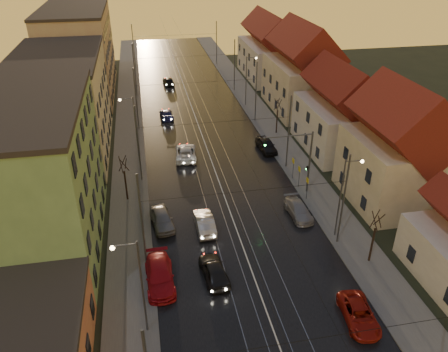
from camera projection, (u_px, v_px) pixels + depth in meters
ground at (275, 334)px, 30.77m from camera, size 160.00×160.00×0.00m
road at (197, 123)px, 65.07m from camera, size 16.00×120.00×0.04m
sidewalk_left at (129, 127)px, 63.39m from camera, size 4.00×120.00×0.15m
sidewalk_right at (262, 118)px, 66.69m from camera, size 4.00×120.00×0.15m
tram_rail_0 at (183, 124)px, 64.69m from camera, size 0.06×120.00×0.03m
tram_rail_1 at (192, 123)px, 64.93m from camera, size 0.06×120.00×0.03m
tram_rail_2 at (203, 122)px, 65.18m from camera, size 0.06×120.00×0.03m
tram_rail_3 at (212, 122)px, 65.42m from camera, size 0.06×120.00×0.03m
apartment_left_1 at (31, 181)px, 36.73m from camera, size 10.00×18.00×13.00m
apartment_left_2 at (63, 106)px, 54.12m from camera, size 10.00×20.00×12.00m
apartment_left_3 at (80, 53)px, 74.22m from camera, size 10.00×24.00×14.00m
house_right_1 at (398, 153)px, 43.79m from camera, size 8.67×10.20×10.80m
house_right_2 at (342, 115)px, 55.33m from camera, size 9.18×12.24×9.20m
house_right_3 at (302, 73)px, 67.63m from camera, size 9.18×14.28×11.50m
house_right_4 at (270, 51)px, 83.44m from camera, size 9.18×16.32×10.00m
catenary_pole_l_1 at (142, 223)px, 34.88m from camera, size 0.16×0.16×9.00m
catenary_pole_r_1 at (343, 201)px, 37.72m from camera, size 0.16×0.16×9.00m
catenary_pole_l_2 at (138, 145)px, 47.75m from camera, size 0.16×0.16×9.00m
catenary_pole_r_2 at (289, 133)px, 50.58m from camera, size 0.16×0.16×9.00m
catenary_pole_l_3 at (136, 100)px, 60.61m from camera, size 0.16×0.16×9.00m
catenary_pole_r_3 at (256, 92)px, 63.45m from camera, size 0.16×0.16×9.00m
catenary_pole_l_4 at (135, 71)px, 73.48m from camera, size 0.16×0.16×9.00m
catenary_pole_r_4 at (234, 66)px, 76.32m from camera, size 0.16×0.16×9.00m
catenary_pole_l_5 at (134, 47)px, 88.92m from camera, size 0.16×0.16×9.00m
catenary_pole_r_5 at (217, 43)px, 91.76m from camera, size 0.16×0.16×9.00m
street_lamp_0 at (137, 280)px, 28.60m from camera, size 1.75×0.32×8.00m
street_lamp_1 at (344, 191)px, 38.47m from camera, size 1.75×0.32×8.00m
street_lamp_2 at (133, 122)px, 52.62m from camera, size 1.75×0.32×8.00m
street_lamp_3 at (248, 76)px, 69.35m from camera, size 1.75×0.32×8.00m
traffic_light_mast at (301, 155)px, 45.29m from camera, size 5.30×0.32×7.20m
bare_tree_0 at (125, 180)px, 45.03m from camera, size 1.09×1.09×5.11m
bare_tree_1 at (373, 238)px, 36.39m from camera, size 1.09×1.09×5.11m
bare_tree_2 at (277, 117)px, 60.44m from camera, size 1.09×1.09×5.11m
driving_car_0 at (214, 270)px, 35.48m from camera, size 2.28×4.73×1.56m
driving_car_1 at (204, 222)px, 41.38m from camera, size 1.71×4.68×1.53m
driving_car_2 at (186, 152)px, 54.60m from camera, size 2.99×5.63×1.51m
driving_car_3 at (167, 114)px, 66.34m from camera, size 2.03×4.55×1.30m
driving_car_4 at (168, 81)px, 81.08m from camera, size 2.16×4.42×1.45m
parked_left_2 at (160, 276)px, 34.92m from camera, size 2.34×5.48×1.58m
parked_left_3 at (162, 219)px, 41.88m from camera, size 2.47×4.84×1.58m
parked_right_0 at (359, 314)px, 31.55m from camera, size 2.62×4.81×1.28m
parked_right_1 at (299, 210)px, 43.42m from camera, size 2.03×4.62×1.32m
parked_right_2 at (266, 145)px, 56.45m from camera, size 2.16×4.74×1.58m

